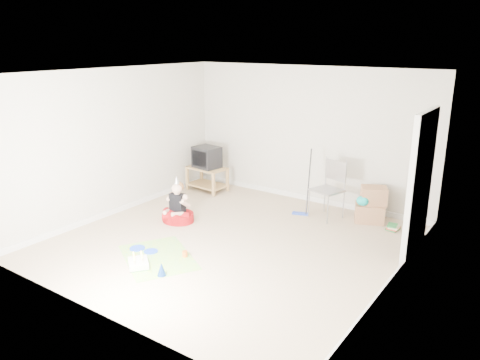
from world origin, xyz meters
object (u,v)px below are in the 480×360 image
Objects in this scene: cardboard_boxes at (371,205)px; seated_woman at (178,211)px; folding_chair at (327,190)px; birthday_cake at (138,264)px; crt_tv at (207,157)px; tv_stand at (207,177)px.

cardboard_boxes is 3.35m from seated_woman.
folding_chair reaches higher than birthday_cake.
birthday_cake is (-1.34, -3.24, -0.47)m from folding_chair.
cardboard_boxes is at bearing 59.65° from birthday_cake.
crt_tv is 0.61× the size of seated_woman.
crt_tv is 0.48× the size of folding_chair.
crt_tv reaches higher than seated_woman.
seated_woman is at bearing -59.02° from crt_tv.
birthday_cake is at bearing -120.35° from cardboard_boxes.
folding_chair is at bearing -159.54° from cardboard_boxes.
folding_chair is 3.54m from birthday_cake.
cardboard_boxes is (3.44, 0.22, 0.01)m from tv_stand.
birthday_cake is (1.39, -3.29, -0.67)m from crt_tv.
crt_tv is 3.48m from cardboard_boxes.
crt_tv is at bearing 179.10° from folding_chair.
birthday_cake is at bearing -112.45° from folding_chair.
cardboard_boxes is (0.72, 0.27, -0.22)m from folding_chair.
crt_tv reaches higher than cardboard_boxes.
tv_stand is at bearing -62.75° from crt_tv.
crt_tv is 2.74m from folding_chair.
folding_chair is at bearing 67.55° from birthday_cake.
folding_chair reaches higher than seated_woman.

